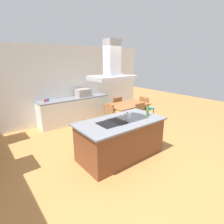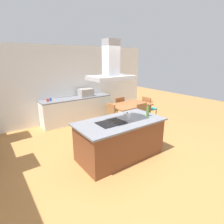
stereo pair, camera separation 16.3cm
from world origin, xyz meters
name	(u,v)px [view 1 (the left image)]	position (x,y,z in m)	size (l,w,h in m)	color
ground	(88,135)	(0.00, 1.50, 0.00)	(16.00, 16.00, 0.00)	#AD753D
wall_back	(61,85)	(0.00, 3.25, 1.35)	(7.20, 0.10, 2.70)	white
kitchen_island	(121,138)	(0.00, 0.00, 0.45)	(2.06, 1.07, 0.90)	brown
cooktop	(112,123)	(-0.26, 0.00, 0.91)	(0.60, 0.44, 0.01)	black
tea_kettle	(128,116)	(0.19, -0.02, 0.98)	(0.21, 0.16, 0.18)	silver
olive_oil_bottle	(148,111)	(0.75, -0.14, 1.03)	(0.07, 0.07, 0.30)	#47722D
back_counter	(75,110)	(0.27, 2.88, 0.45)	(2.58, 0.62, 0.90)	silver
countertop_microwave	(83,93)	(0.66, 2.88, 1.04)	(0.50, 0.38, 0.28)	#9E9993
coffee_mug_red	(45,101)	(-0.75, 2.88, 0.95)	(0.08, 0.08, 0.09)	red
coffee_mug_blue	(48,100)	(-0.64, 2.94, 0.95)	(0.08, 0.08, 0.09)	#2D56B2
dining_table	(128,106)	(1.58, 1.44, 0.67)	(1.40, 0.90, 0.75)	#995B33
chair_facing_island	(142,115)	(1.58, 0.78, 0.51)	(0.42, 0.42, 0.89)	teal
chair_at_right_end	(145,107)	(2.50, 1.44, 0.51)	(0.42, 0.42, 0.89)	teal
chair_facing_back_wall	(116,107)	(1.58, 2.11, 0.51)	(0.42, 0.42, 0.89)	teal
chair_at_left_end	(107,116)	(0.67, 1.44, 0.51)	(0.42, 0.42, 0.89)	teal
range_hood	(112,67)	(-0.26, 0.00, 2.10)	(0.90, 0.55, 0.78)	#ADADB2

